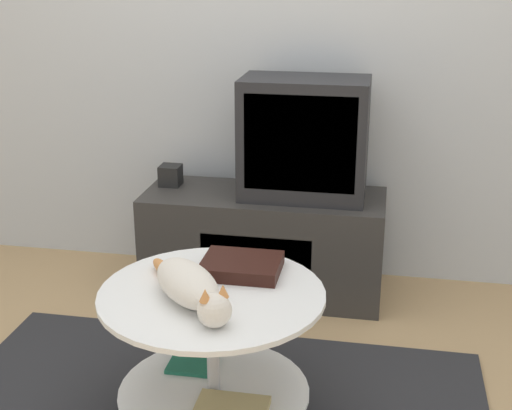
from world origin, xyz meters
TOP-DOWN VIEW (x-y plane):
  - wall_back at (0.00, 1.34)m, footprint 8.00×0.05m
  - tv_stand at (0.01, 1.04)m, footprint 1.13×0.44m
  - tv at (0.19, 1.05)m, footprint 0.57×0.33m
  - speaker at (-0.46, 1.09)m, footprint 0.10×0.10m
  - coffee_table at (0.02, -0.04)m, footprint 0.75×0.75m
  - dvd_box at (0.09, 0.13)m, footprint 0.27×0.22m
  - cat at (-0.02, -0.12)m, footprint 0.38×0.44m

SIDE VIEW (x-z plane):
  - tv_stand at x=0.01m, z-range 0.00..0.49m
  - coffee_table at x=0.02m, z-range 0.08..0.57m
  - dvd_box at x=0.09m, z-range 0.51..0.56m
  - speaker at x=-0.46m, z-range 0.49..0.59m
  - cat at x=-0.02m, z-range 0.51..0.64m
  - tv at x=0.19m, z-range 0.49..1.04m
  - wall_back at x=0.00m, z-range 0.00..2.60m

